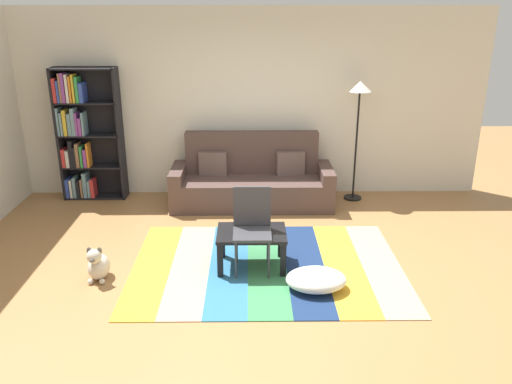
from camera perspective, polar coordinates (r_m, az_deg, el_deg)
name	(u,v)px	position (r m, az deg, el deg)	size (l,w,h in m)	color
ground_plane	(252,271)	(5.59, -0.41, -8.76)	(14.00, 14.00, 0.00)	#9E7042
back_wall	(251,103)	(7.57, -0.54, 9.81)	(6.80, 0.10, 2.70)	silver
rug	(267,266)	(5.68, 1.22, -8.21)	(2.93, 2.10, 0.01)	gold
couch	(252,181)	(7.31, -0.45, 1.23)	(2.26, 0.80, 1.00)	#4C3833
bookshelf	(82,136)	(7.79, -18.73, 5.96)	(0.90, 0.28, 1.90)	black
coffee_table	(252,238)	(5.52, -0.50, -5.12)	(0.74, 0.52, 0.41)	black
pouf	(316,280)	(5.23, 6.70, -9.65)	(0.61, 0.46, 0.20)	white
dog	(98,265)	(5.61, -17.16, -7.77)	(0.22, 0.35, 0.40)	beige
standing_lamp	(359,102)	(7.36, 11.39, 9.80)	(0.32, 0.32, 1.72)	black
tv_remote	(254,234)	(5.42, -0.25, -4.65)	(0.04, 0.15, 0.02)	black
folding_chair	(252,222)	(5.43, -0.43, -3.37)	(0.40, 0.40, 0.90)	#38383D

